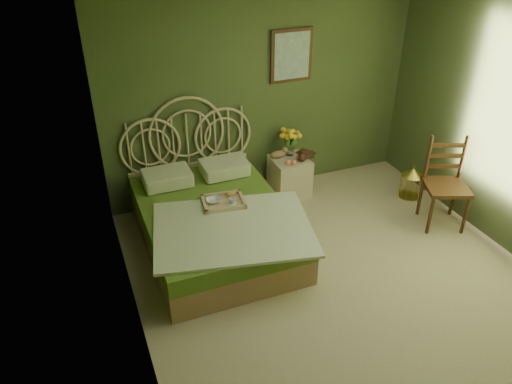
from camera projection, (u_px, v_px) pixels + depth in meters
name	position (u px, v px, depth m)	size (l,w,h in m)	color
floor	(347.00, 290.00, 5.01)	(4.50, 4.50, 0.00)	beige
ceiling	(380.00, 23.00, 3.67)	(4.50, 4.50, 0.00)	silver
wall_back	(262.00, 95.00, 6.13)	(4.00, 4.00, 0.00)	#4D5B30
wall_left	(129.00, 226.00, 3.70)	(4.50, 4.50, 0.00)	#4D5B30
wall_art	(292.00, 56.00, 6.00)	(0.54, 0.04, 0.64)	#3E2010
bed	(214.00, 220.00, 5.53)	(1.79, 2.26, 1.40)	#A27751
nightstand	(290.00, 169.00, 6.48)	(0.46, 0.47, 0.93)	beige
chair	(443.00, 177.00, 5.80)	(0.61, 0.61, 1.07)	#3E2010
birdcage	(411.00, 183.00, 6.47)	(0.27, 0.27, 0.42)	gold
book_lower	(302.00, 155.00, 6.45)	(0.16, 0.22, 0.02)	#381E0F
book_upper	(302.00, 154.00, 6.44)	(0.15, 0.21, 0.02)	#472819
cereal_bowl	(213.00, 201.00, 5.41)	(0.15, 0.15, 0.04)	white
coffee_cup	(232.00, 201.00, 5.37)	(0.08, 0.08, 0.07)	white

